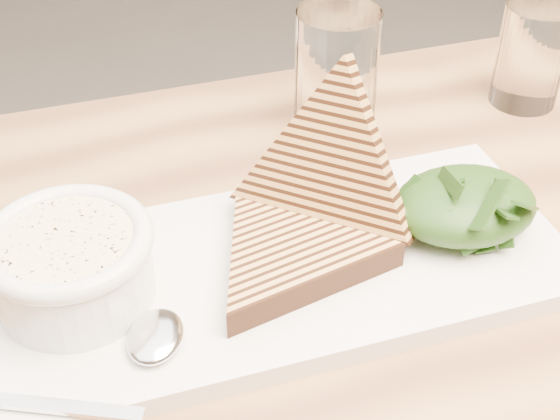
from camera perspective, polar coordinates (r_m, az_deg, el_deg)
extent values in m
cube|color=#A67644|center=(0.60, 11.35, -8.46)|extent=(1.16, 0.80, 0.04)
cube|color=white|center=(0.59, 0.51, -4.31)|extent=(0.43, 0.21, 0.02)
cylinder|color=white|center=(0.56, -14.88, -4.42)|extent=(0.11, 0.11, 0.04)
cylinder|color=beige|center=(0.55, -15.34, -2.34)|extent=(0.09, 0.09, 0.01)
torus|color=white|center=(0.54, -15.37, -2.18)|extent=(0.12, 0.12, 0.01)
ellipsoid|color=black|center=(0.62, 13.36, 0.35)|extent=(0.11, 0.09, 0.04)
ellipsoid|color=silver|center=(0.53, -9.09, -9.10)|extent=(0.05, 0.06, 0.01)
cube|color=silver|center=(0.51, -16.96, -13.48)|extent=(0.12, 0.06, 0.00)
cylinder|color=white|center=(0.74, 4.14, 10.03)|extent=(0.08, 0.08, 0.12)
cylinder|color=white|center=(0.82, 17.89, 10.73)|extent=(0.07, 0.07, 0.10)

